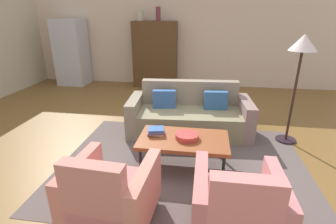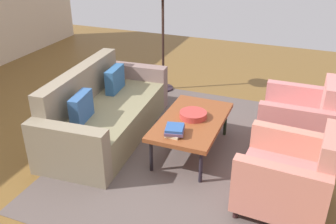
# 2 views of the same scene
# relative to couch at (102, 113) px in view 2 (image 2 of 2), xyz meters

# --- Properties ---
(ground_plane) EXTENTS (10.60, 10.60, 0.00)m
(ground_plane) POSITION_rel_couch_xyz_m (-0.46, -0.65, -0.29)
(ground_plane) COLOR brown
(area_rug) EXTENTS (3.40, 2.60, 0.01)m
(area_rug) POSITION_rel_couch_xyz_m (0.01, -1.14, -0.28)
(area_rug) COLOR #5A4D49
(area_rug) RESTS_ON ground
(couch) EXTENTS (2.16, 1.05, 0.86)m
(couch) POSITION_rel_couch_xyz_m (0.00, 0.00, 0.00)
(couch) COLOR #7C7555
(couch) RESTS_ON ground
(coffee_table) EXTENTS (1.20, 0.70, 0.43)m
(coffee_table) POSITION_rel_couch_xyz_m (0.01, -1.19, 0.11)
(coffee_table) COLOR black
(coffee_table) RESTS_ON ground
(armchair_left) EXTENTS (0.85, 0.85, 0.88)m
(armchair_left) POSITION_rel_couch_xyz_m (-0.60, -2.35, 0.06)
(armchair_left) COLOR #351D1E
(armchair_left) RESTS_ON ground
(armchair_right) EXTENTS (0.80, 0.80, 0.88)m
(armchair_right) POSITION_rel_couch_xyz_m (0.61, -2.35, 0.06)
(armchair_right) COLOR black
(armchair_right) RESTS_ON ground
(fruit_bowl) EXTENTS (0.32, 0.32, 0.07)m
(fruit_bowl) POSITION_rel_couch_xyz_m (0.05, -1.19, 0.18)
(fruit_bowl) COLOR #B83A35
(fruit_bowl) RESTS_ON coffee_table
(book_stack) EXTENTS (0.27, 0.25, 0.09)m
(book_stack) POSITION_rel_couch_xyz_m (-0.38, -1.12, 0.19)
(book_stack) COLOR beige
(book_stack) RESTS_ON coffee_table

